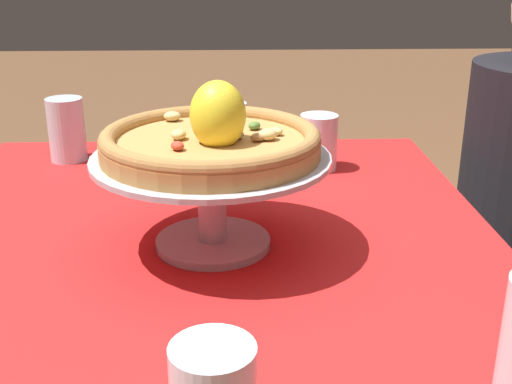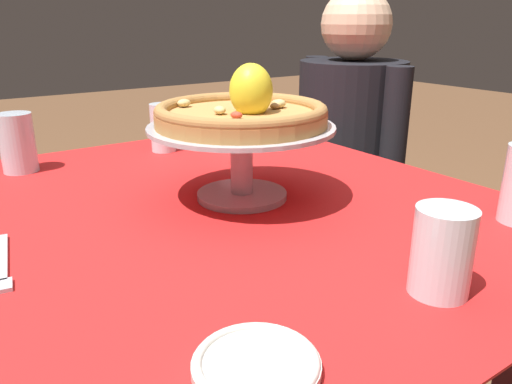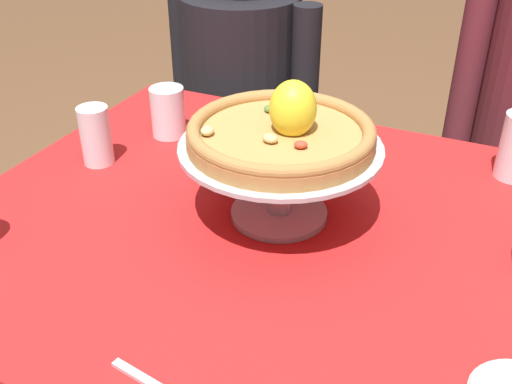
{
  "view_description": "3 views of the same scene",
  "coord_description": "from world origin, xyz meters",
  "px_view_note": "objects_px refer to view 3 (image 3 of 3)",
  "views": [
    {
      "loc": [
        0.91,
        0.06,
        1.18
      ],
      "look_at": [
        0.02,
        0.09,
        0.85
      ],
      "focal_mm": 45.71,
      "sensor_mm": 36.0,
      "label": 1
    },
    {
      "loc": [
        0.77,
        -0.47,
        1.09
      ],
      "look_at": [
        0.05,
        0.02,
        0.78
      ],
      "focal_mm": 35.07,
      "sensor_mm": 36.0,
      "label": 2
    },
    {
      "loc": [
        0.35,
        -0.83,
        1.36
      ],
      "look_at": [
        -0.04,
        0.02,
        0.79
      ],
      "focal_mm": 42.51,
      "sensor_mm": 36.0,
      "label": 3
    }
  ],
  "objects_px": {
    "water_glass_side_left": "(96,139)",
    "water_glass_back_left": "(168,115)",
    "pizza_stand": "(280,168)",
    "diner_left": "(242,116)",
    "pizza": "(282,131)"
  },
  "relations": [
    {
      "from": "pizza_stand",
      "to": "water_glass_side_left",
      "type": "relative_size",
      "value": 2.83
    },
    {
      "from": "pizza_stand",
      "to": "diner_left",
      "type": "relative_size",
      "value": 0.3
    },
    {
      "from": "water_glass_side_left",
      "to": "pizza",
      "type": "bearing_deg",
      "value": -3.84
    },
    {
      "from": "pizza",
      "to": "diner_left",
      "type": "xyz_separation_m",
      "value": [
        -0.43,
        0.71,
        -0.34
      ]
    },
    {
      "from": "diner_left",
      "to": "pizza",
      "type": "bearing_deg",
      "value": -59.16
    },
    {
      "from": "pizza",
      "to": "water_glass_side_left",
      "type": "relative_size",
      "value": 2.57
    },
    {
      "from": "pizza_stand",
      "to": "pizza",
      "type": "bearing_deg",
      "value": 43.29
    },
    {
      "from": "water_glass_side_left",
      "to": "water_glass_back_left",
      "type": "xyz_separation_m",
      "value": [
        0.06,
        0.18,
        -0.0
      ]
    },
    {
      "from": "water_glass_side_left",
      "to": "water_glass_back_left",
      "type": "distance_m",
      "value": 0.19
    },
    {
      "from": "pizza_stand",
      "to": "water_glass_side_left",
      "type": "bearing_deg",
      "value": 175.95
    },
    {
      "from": "water_glass_side_left",
      "to": "diner_left",
      "type": "height_order",
      "value": "diner_left"
    },
    {
      "from": "pizza",
      "to": "water_glass_back_left",
      "type": "xyz_separation_m",
      "value": [
        -0.36,
        0.2,
        -0.12
      ]
    },
    {
      "from": "pizza_stand",
      "to": "water_glass_back_left",
      "type": "xyz_separation_m",
      "value": [
        -0.36,
        0.21,
        -0.05
      ]
    },
    {
      "from": "water_glass_back_left",
      "to": "diner_left",
      "type": "xyz_separation_m",
      "value": [
        -0.06,
        0.51,
        -0.22
      ]
    },
    {
      "from": "diner_left",
      "to": "water_glass_side_left",
      "type": "bearing_deg",
      "value": -90.07
    }
  ]
}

